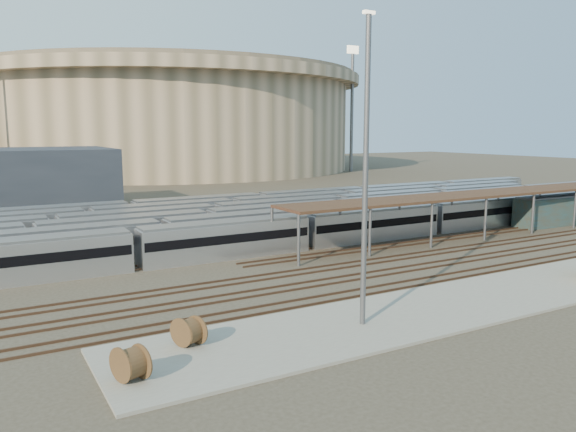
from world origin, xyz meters
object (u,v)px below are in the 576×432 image
(cable_reel_west, at_px, (131,363))
(cable_reel_east, at_px, (189,331))
(yard_light_pole, at_px, (366,172))
(teal_boxcar, at_px, (563,210))

(cable_reel_west, xyz_separation_m, cable_reel_east, (4.22, 3.05, -0.05))
(yard_light_pole, bearing_deg, cable_reel_east, 169.87)
(cable_reel_east, bearing_deg, cable_reel_west, -144.17)
(cable_reel_east, bearing_deg, yard_light_pole, -10.13)
(teal_boxcar, height_order, cable_reel_east, teal_boxcar)
(teal_boxcar, bearing_deg, cable_reel_west, -160.40)
(teal_boxcar, xyz_separation_m, cable_reel_west, (-64.91, -20.28, -0.79))
(cable_reel_west, height_order, cable_reel_east, cable_reel_west)
(teal_boxcar, distance_m, cable_reel_east, 63.10)
(cable_reel_west, bearing_deg, teal_boxcar, 17.35)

